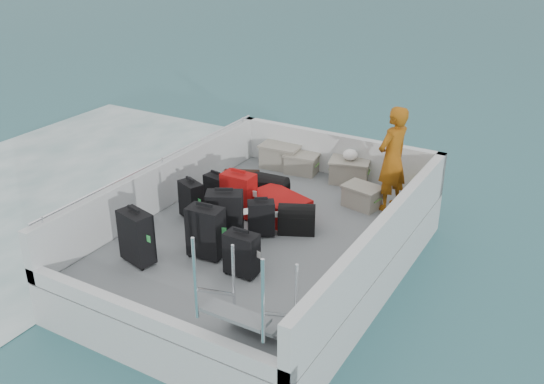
{
  "coord_description": "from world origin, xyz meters",
  "views": [
    {
      "loc": [
        3.84,
        -6.33,
        4.67
      ],
      "look_at": [
        -0.15,
        0.51,
        1.0
      ],
      "focal_mm": 40.0,
      "sensor_mm": 36.0,
      "label": 1
    }
  ],
  "objects_px": {
    "crate_0": "(281,157)",
    "passenger": "(392,159)",
    "suitcase_2": "(216,191)",
    "suitcase_4": "(225,217)",
    "suitcase_5": "(239,195)",
    "crate_2": "(349,172)",
    "suitcase_1": "(191,201)",
    "suitcase_0": "(137,238)",
    "suitcase_3": "(206,233)",
    "suitcase_8": "(279,207)",
    "suitcase_7": "(261,219)",
    "suitcase_6": "(242,254)",
    "crate_3": "(362,197)",
    "crate_1": "(302,164)"
  },
  "relations": [
    {
      "from": "crate_0",
      "to": "passenger",
      "type": "bearing_deg",
      "value": -14.48
    },
    {
      "from": "suitcase_2",
      "to": "suitcase_3",
      "type": "height_order",
      "value": "suitcase_3"
    },
    {
      "from": "suitcase_1",
      "to": "suitcase_5",
      "type": "bearing_deg",
      "value": 61.54
    },
    {
      "from": "suitcase_2",
      "to": "suitcase_5",
      "type": "bearing_deg",
      "value": -0.33
    },
    {
      "from": "suitcase_7",
      "to": "crate_1",
      "type": "relative_size",
      "value": 0.99
    },
    {
      "from": "suitcase_3",
      "to": "suitcase_8",
      "type": "bearing_deg",
      "value": 73.96
    },
    {
      "from": "suitcase_3",
      "to": "crate_1",
      "type": "relative_size",
      "value": 1.34
    },
    {
      "from": "suitcase_4",
      "to": "suitcase_6",
      "type": "bearing_deg",
      "value": -71.06
    },
    {
      "from": "suitcase_4",
      "to": "suitcase_5",
      "type": "height_order",
      "value": "suitcase_4"
    },
    {
      "from": "suitcase_3",
      "to": "crate_0",
      "type": "distance_m",
      "value": 3.18
    },
    {
      "from": "crate_0",
      "to": "suitcase_3",
      "type": "bearing_deg",
      "value": -77.97
    },
    {
      "from": "crate_2",
      "to": "suitcase_4",
      "type": "bearing_deg",
      "value": -104.0
    },
    {
      "from": "suitcase_1",
      "to": "crate_1",
      "type": "xyz_separation_m",
      "value": [
        0.59,
        2.29,
        -0.13
      ]
    },
    {
      "from": "suitcase_2",
      "to": "suitcase_8",
      "type": "bearing_deg",
      "value": 16.7
    },
    {
      "from": "suitcase_4",
      "to": "crate_0",
      "type": "bearing_deg",
      "value": 75.17
    },
    {
      "from": "suitcase_6",
      "to": "suitcase_7",
      "type": "distance_m",
      "value": 1.01
    },
    {
      "from": "suitcase_3",
      "to": "crate_0",
      "type": "bearing_deg",
      "value": 96.3
    },
    {
      "from": "suitcase_2",
      "to": "suitcase_4",
      "type": "relative_size",
      "value": 0.71
    },
    {
      "from": "crate_2",
      "to": "suitcase_7",
      "type": "bearing_deg",
      "value": -97.71
    },
    {
      "from": "suitcase_3",
      "to": "crate_3",
      "type": "height_order",
      "value": "suitcase_3"
    },
    {
      "from": "suitcase_1",
      "to": "suitcase_2",
      "type": "distance_m",
      "value": 0.51
    },
    {
      "from": "crate_0",
      "to": "passenger",
      "type": "relative_size",
      "value": 0.4
    },
    {
      "from": "suitcase_0",
      "to": "suitcase_6",
      "type": "xyz_separation_m",
      "value": [
        1.3,
        0.41,
        -0.07
      ]
    },
    {
      "from": "suitcase_3",
      "to": "suitcase_6",
      "type": "xyz_separation_m",
      "value": [
        0.63,
        -0.13,
        -0.07
      ]
    },
    {
      "from": "passenger",
      "to": "suitcase_2",
      "type": "bearing_deg",
      "value": -41.27
    },
    {
      "from": "suitcase_0",
      "to": "suitcase_3",
      "type": "distance_m",
      "value": 0.86
    },
    {
      "from": "suitcase_4",
      "to": "suitcase_7",
      "type": "height_order",
      "value": "suitcase_4"
    },
    {
      "from": "suitcase_4",
      "to": "suitcase_8",
      "type": "relative_size",
      "value": 0.82
    },
    {
      "from": "suitcase_2",
      "to": "suitcase_7",
      "type": "xyz_separation_m",
      "value": [
        1.05,
        -0.44,
        0.0
      ]
    },
    {
      "from": "suitcase_8",
      "to": "suitcase_0",
      "type": "bearing_deg",
      "value": 173.97
    },
    {
      "from": "crate_0",
      "to": "passenger",
      "type": "height_order",
      "value": "passenger"
    },
    {
      "from": "suitcase_0",
      "to": "crate_2",
      "type": "relative_size",
      "value": 1.16
    },
    {
      "from": "suitcase_6",
      "to": "passenger",
      "type": "bearing_deg",
      "value": 70.6
    },
    {
      "from": "suitcase_4",
      "to": "suitcase_5",
      "type": "bearing_deg",
      "value": 81.05
    },
    {
      "from": "suitcase_2",
      "to": "passenger",
      "type": "relative_size",
      "value": 0.32
    },
    {
      "from": "suitcase_0",
      "to": "suitcase_5",
      "type": "xyz_separation_m",
      "value": [
        0.38,
        1.75,
        -0.02
      ]
    },
    {
      "from": "suitcase_5",
      "to": "crate_2",
      "type": "relative_size",
      "value": 1.08
    },
    {
      "from": "suitcase_1",
      "to": "passenger",
      "type": "bearing_deg",
      "value": 59.13
    },
    {
      "from": "crate_2",
      "to": "passenger",
      "type": "relative_size",
      "value": 0.38
    },
    {
      "from": "suitcase_4",
      "to": "suitcase_8",
      "type": "bearing_deg",
      "value": 44.78
    },
    {
      "from": "suitcase_2",
      "to": "suitcase_4",
      "type": "height_order",
      "value": "suitcase_4"
    },
    {
      "from": "suitcase_5",
      "to": "suitcase_0",
      "type": "bearing_deg",
      "value": -102.32
    },
    {
      "from": "suitcase_6",
      "to": "suitcase_8",
      "type": "height_order",
      "value": "suitcase_6"
    },
    {
      "from": "crate_1",
      "to": "suitcase_7",
      "type": "bearing_deg",
      "value": -76.2
    },
    {
      "from": "suitcase_8",
      "to": "crate_2",
      "type": "height_order",
      "value": "crate_2"
    },
    {
      "from": "suitcase_5",
      "to": "passenger",
      "type": "relative_size",
      "value": 0.41
    },
    {
      "from": "suitcase_4",
      "to": "suitcase_6",
      "type": "relative_size",
      "value": 1.26
    },
    {
      "from": "suitcase_3",
      "to": "suitcase_4",
      "type": "bearing_deg",
      "value": 87.83
    },
    {
      "from": "suitcase_8",
      "to": "crate_3",
      "type": "distance_m",
      "value": 1.31
    },
    {
      "from": "suitcase_2",
      "to": "suitcase_4",
      "type": "distance_m",
      "value": 1.07
    }
  ]
}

